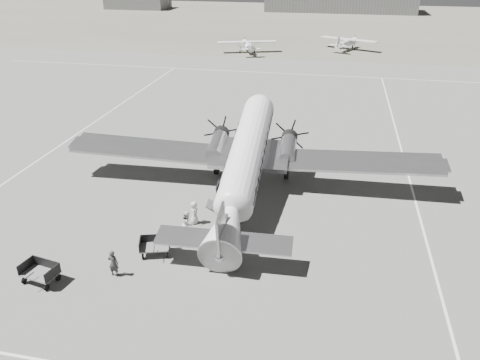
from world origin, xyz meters
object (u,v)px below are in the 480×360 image
at_px(light_plane_left, 247,46).
at_px(ground_crew, 113,263).
at_px(dc3_airliner, 246,162).
at_px(baggage_cart_near, 155,247).
at_px(light_plane_right, 347,44).
at_px(shed_secondary, 138,1).
at_px(ramp_agent, 187,224).
at_px(passenger, 194,213).
at_px(baggage_cart_far, 40,273).

xyz_separation_m(light_plane_left, ground_crew, (4.52, -61.67, -0.28)).
distance_m(dc3_airliner, baggage_cart_near, 9.16).
distance_m(light_plane_left, light_plane_right, 17.78).
bearing_deg(shed_secondary, light_plane_left, -53.38).
bearing_deg(light_plane_left, shed_secondary, 107.29).
height_order(dc3_airliner, light_plane_right, dc3_airliner).
bearing_deg(ramp_agent, shed_secondary, 14.98).
xyz_separation_m(shed_secondary, baggage_cart_near, (51.50, -120.63, -1.49)).
bearing_deg(ramp_agent, passenger, -8.30).
relative_size(light_plane_left, passenger, 6.67).
distance_m(baggage_cart_near, ground_crew, 2.73).
bearing_deg(shed_secondary, light_plane_right, -41.54).
height_order(shed_secondary, ground_crew, shed_secondary).
height_order(dc3_airliner, ground_crew, dc3_airliner).
distance_m(shed_secondary, baggage_cart_near, 131.17).
distance_m(baggage_cart_far, ground_crew, 3.79).
height_order(light_plane_right, ramp_agent, light_plane_right).
bearing_deg(light_plane_left, ground_crew, -105.14).
bearing_deg(ground_crew, light_plane_left, -86.74).
bearing_deg(baggage_cart_near, shed_secondary, 95.98).
relative_size(dc3_airliner, light_plane_left, 2.70).
bearing_deg(baggage_cart_far, light_plane_right, 87.70).
relative_size(baggage_cart_near, ramp_agent, 1.08).
relative_size(baggage_cart_near, ground_crew, 1.16).
relative_size(light_plane_left, light_plane_right, 0.99).
bearing_deg(passenger, dc3_airliner, -39.07).
bearing_deg(light_plane_right, ramp_agent, -75.01).
height_order(light_plane_left, passenger, light_plane_left).
distance_m(baggage_cart_far, ramp_agent, 8.57).
relative_size(dc3_airliner, light_plane_right, 2.68).
height_order(light_plane_left, ramp_agent, light_plane_left).
bearing_deg(dc3_airliner, baggage_cart_far, -129.17).
xyz_separation_m(shed_secondary, passenger, (52.71, -116.87, -1.23)).
distance_m(ramp_agent, passenger, 1.48).
distance_m(dc3_airliner, ground_crew, 11.75).
bearing_deg(ground_crew, baggage_cart_far, 19.15).
height_order(baggage_cart_far, ground_crew, ground_crew).
bearing_deg(passenger, shed_secondary, 15.06).
height_order(shed_secondary, ramp_agent, shed_secondary).
bearing_deg(ground_crew, shed_secondary, -68.78).
xyz_separation_m(baggage_cart_near, passenger, (1.21, 3.76, 0.25)).
bearing_deg(passenger, ramp_agent, 171.52).
bearing_deg(ground_crew, dc3_airliner, -117.34).
xyz_separation_m(baggage_cart_near, baggage_cart_far, (-5.01, -3.59, 0.04)).
bearing_deg(light_plane_right, shed_secondary, 161.97).
relative_size(baggage_cart_far, ramp_agent, 1.15).
bearing_deg(baggage_cart_far, baggage_cart_near, 46.16).
bearing_deg(passenger, light_plane_left, -1.85).
bearing_deg(baggage_cart_near, ramp_agent, 44.44).
xyz_separation_m(baggage_cart_near, ground_crew, (-1.46, -2.29, 0.27)).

